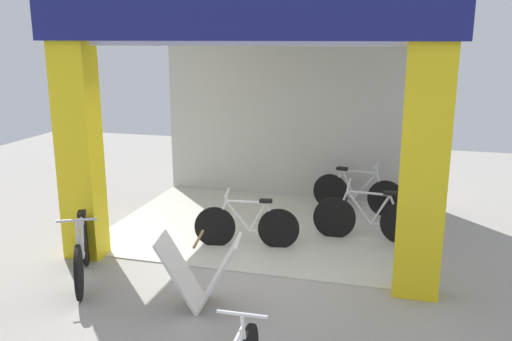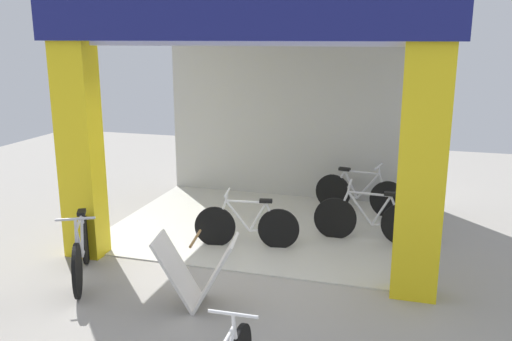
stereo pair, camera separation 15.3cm
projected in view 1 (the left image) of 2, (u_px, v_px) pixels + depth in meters
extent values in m
plane|color=#9E9991|center=(238.00, 273.00, 6.98)|extent=(17.85, 17.85, 0.00)
cube|color=beige|center=(271.00, 226.00, 8.67)|extent=(4.92, 3.61, 0.02)
cube|color=#B7B7B2|center=(294.00, 120.00, 10.01)|extent=(4.92, 0.12, 2.93)
cube|color=yellow|center=(80.00, 153.00, 7.19)|extent=(0.52, 0.36, 2.93)
cube|color=yellow|center=(423.00, 175.00, 6.07)|extent=(0.52, 0.36, 2.93)
cube|color=navy|center=(231.00, 3.00, 6.03)|extent=(5.12, 0.20, 0.83)
cube|color=silver|center=(272.00, 42.00, 7.97)|extent=(4.92, 3.61, 0.06)
cylinder|color=black|center=(279.00, 229.00, 7.71)|extent=(0.59, 0.15, 0.60)
cylinder|color=black|center=(215.00, 227.00, 7.79)|extent=(0.59, 0.15, 0.60)
cylinder|color=white|center=(264.00, 230.00, 7.73)|extent=(0.40, 0.10, 0.08)
cylinder|color=white|center=(258.00, 217.00, 7.69)|extent=(0.26, 0.08, 0.45)
cylinder|color=white|center=(238.00, 216.00, 7.72)|extent=(0.37, 0.10, 0.47)
cylinder|color=white|center=(246.00, 202.00, 7.65)|extent=(0.57, 0.14, 0.05)
cylinder|color=white|center=(272.00, 216.00, 7.67)|extent=(0.20, 0.07, 0.40)
cylinder|color=white|center=(221.00, 214.00, 7.73)|extent=(0.18, 0.06, 0.41)
cylinder|color=white|center=(227.00, 197.00, 7.66)|extent=(0.06, 0.04, 0.12)
cylinder|color=white|center=(227.00, 193.00, 7.64)|extent=(0.10, 0.41, 0.03)
cube|color=black|center=(266.00, 201.00, 7.63)|extent=(0.19, 0.12, 0.05)
cylinder|color=black|center=(331.00, 192.00, 9.50)|extent=(0.63, 0.17, 0.63)
cylinder|color=black|center=(386.00, 199.00, 9.07)|extent=(0.63, 0.17, 0.63)
cylinder|color=silver|center=(343.00, 195.00, 9.40)|extent=(0.42, 0.12, 0.08)
cylinder|color=silver|center=(348.00, 184.00, 9.31)|extent=(0.28, 0.09, 0.48)
cylinder|color=silver|center=(366.00, 186.00, 9.18)|extent=(0.39, 0.11, 0.50)
cylinder|color=silver|center=(359.00, 172.00, 9.18)|extent=(0.60, 0.15, 0.05)
cylinder|color=silver|center=(337.00, 181.00, 9.40)|extent=(0.21, 0.07, 0.43)
cylinder|color=silver|center=(381.00, 186.00, 9.06)|extent=(0.19, 0.07, 0.44)
cylinder|color=silver|center=(377.00, 169.00, 9.04)|extent=(0.06, 0.04, 0.13)
cylinder|color=silver|center=(376.00, 166.00, 9.02)|extent=(0.12, 0.44, 0.03)
cube|color=black|center=(342.00, 169.00, 9.31)|extent=(0.21, 0.13, 0.05)
cylinder|color=black|center=(402.00, 223.00, 7.88)|extent=(0.64, 0.06, 0.64)
cylinder|color=black|center=(334.00, 218.00, 8.11)|extent=(0.64, 0.06, 0.64)
cylinder|color=silver|center=(386.00, 223.00, 7.94)|extent=(0.43, 0.04, 0.08)
cylinder|color=silver|center=(380.00, 210.00, 7.91)|extent=(0.28, 0.04, 0.48)
cylinder|color=silver|center=(359.00, 208.00, 7.98)|extent=(0.39, 0.04, 0.50)
cylinder|color=silver|center=(369.00, 193.00, 7.89)|extent=(0.61, 0.05, 0.05)
cylinder|color=silver|center=(395.00, 209.00, 7.85)|extent=(0.21, 0.04, 0.43)
cylinder|color=silver|center=(342.00, 205.00, 8.03)|extent=(0.19, 0.04, 0.44)
cylinder|color=silver|center=(348.00, 187.00, 7.95)|extent=(0.06, 0.04, 0.13)
cylinder|color=silver|center=(349.00, 183.00, 7.93)|extent=(0.04, 0.45, 0.03)
cube|color=black|center=(390.00, 193.00, 7.82)|extent=(0.20, 0.10, 0.05)
cylinder|color=white|center=(242.00, 320.00, 4.31)|extent=(0.03, 0.05, 0.13)
cylinder|color=white|center=(242.00, 314.00, 4.28)|extent=(0.42, 0.04, 0.03)
cylinder|color=black|center=(85.00, 241.00, 7.17)|extent=(0.35, 0.60, 0.65)
cylinder|color=black|center=(79.00, 273.00, 6.22)|extent=(0.35, 0.60, 0.65)
cylinder|color=silver|center=(84.00, 250.00, 6.95)|extent=(0.24, 0.40, 0.08)
cylinder|color=silver|center=(82.00, 237.00, 6.81)|extent=(0.17, 0.27, 0.49)
cylinder|color=silver|center=(80.00, 245.00, 6.52)|extent=(0.22, 0.37, 0.51)
cylinder|color=silver|center=(80.00, 223.00, 6.58)|extent=(0.33, 0.57, 0.05)
cylinder|color=silver|center=(84.00, 229.00, 7.01)|extent=(0.13, 0.21, 0.44)
cylinder|color=silver|center=(78.00, 251.00, 6.26)|extent=(0.12, 0.19, 0.45)
cylinder|color=silver|center=(77.00, 226.00, 6.28)|extent=(0.06, 0.07, 0.14)
cylinder|color=silver|center=(76.00, 220.00, 6.27)|extent=(0.42, 0.24, 0.03)
cube|color=black|center=(82.00, 214.00, 6.87)|extent=(0.18, 0.22, 0.05)
cube|color=silver|center=(180.00, 272.00, 6.05)|extent=(0.55, 0.57, 0.82)
cube|color=silver|center=(219.00, 273.00, 6.01)|extent=(0.55, 0.57, 0.82)
cylinder|color=olive|center=(199.00, 239.00, 5.93)|extent=(0.12, 0.50, 0.03)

